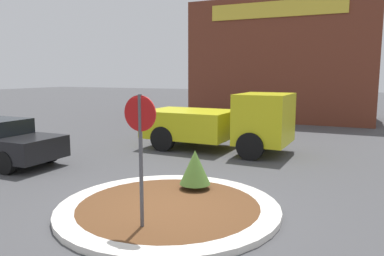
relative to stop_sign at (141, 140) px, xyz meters
name	(u,v)px	position (x,y,z in m)	size (l,w,h in m)	color
ground_plane	(169,210)	(-0.10, 1.22, -1.74)	(120.00, 120.00, 0.00)	#474749
traffic_island	(169,207)	(-0.10, 1.22, -1.67)	(4.74, 4.74, 0.13)	silver
stop_sign	(141,140)	(0.00, 0.00, 0.00)	(0.64, 0.07, 2.55)	#4C4C51
island_shrub	(195,167)	(-0.05, 2.47, -1.07)	(0.75, 0.75, 0.95)	brown
utility_truck	(222,122)	(-1.25, 7.69, -0.65)	(5.58, 2.58, 2.20)	gold
storefront_building	(284,62)	(-1.28, 19.48, 1.95)	(11.07, 6.07, 7.37)	brown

